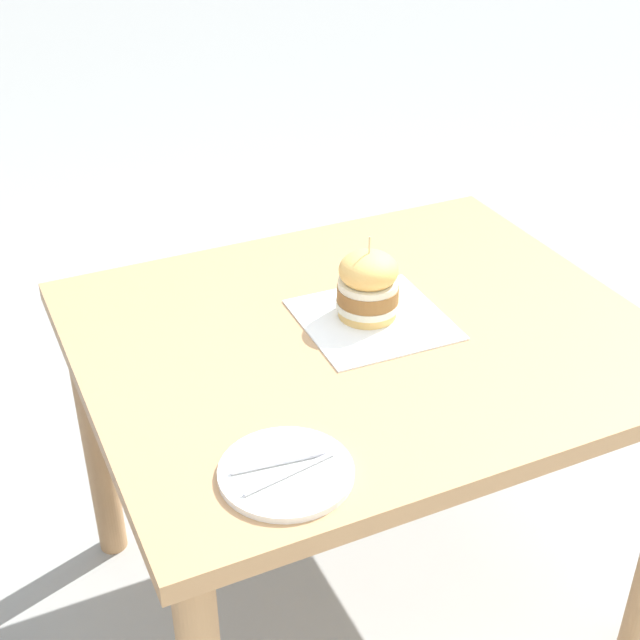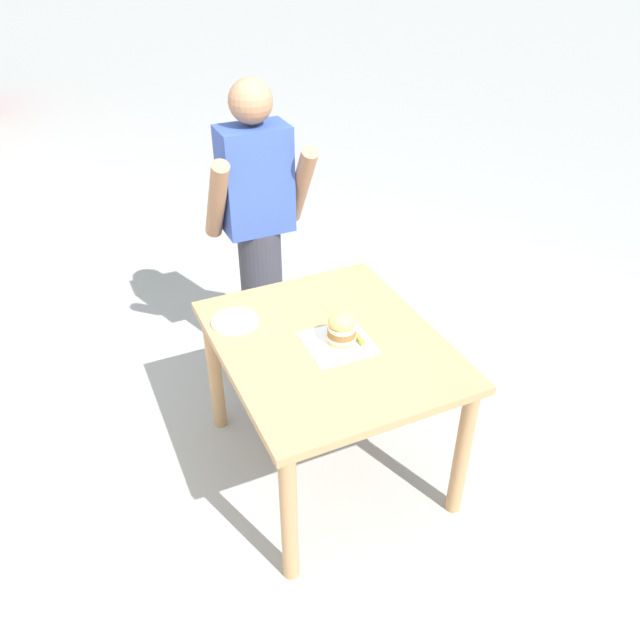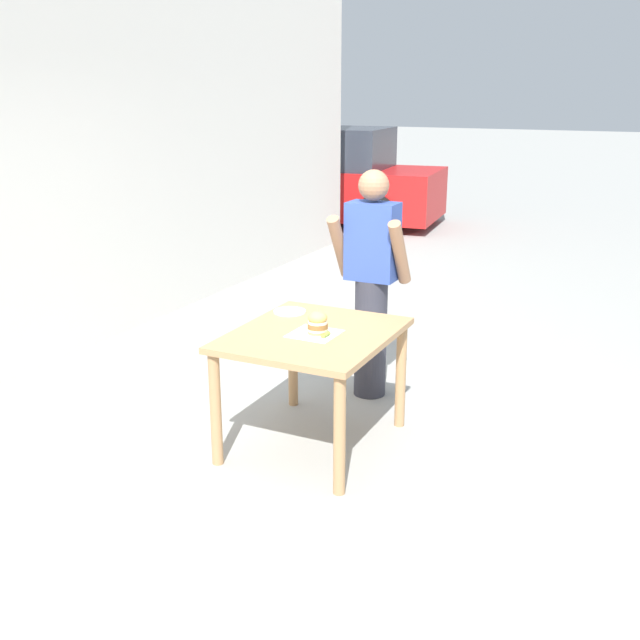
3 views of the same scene
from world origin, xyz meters
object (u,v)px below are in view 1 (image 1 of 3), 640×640
pickle_spear (365,291)px  sandwich (368,285)px  side_plate_with_forks (286,472)px  patio_table (363,377)px

pickle_spear → sandwich: bearing=155.5°
sandwich → pickle_spear: (0.07, -0.03, -0.06)m
pickle_spear → side_plate_with_forks: pickle_spear is taller
patio_table → side_plate_with_forks: side_plate_with_forks is taller
pickle_spear → patio_table: bearing=152.4°
patio_table → side_plate_with_forks: 0.48m
side_plate_with_forks → pickle_spear: bearing=-39.9°
sandwich → pickle_spear: 0.10m
pickle_spear → side_plate_with_forks: (-0.45, 0.38, -0.01)m
patio_table → sandwich: bearing=-32.3°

